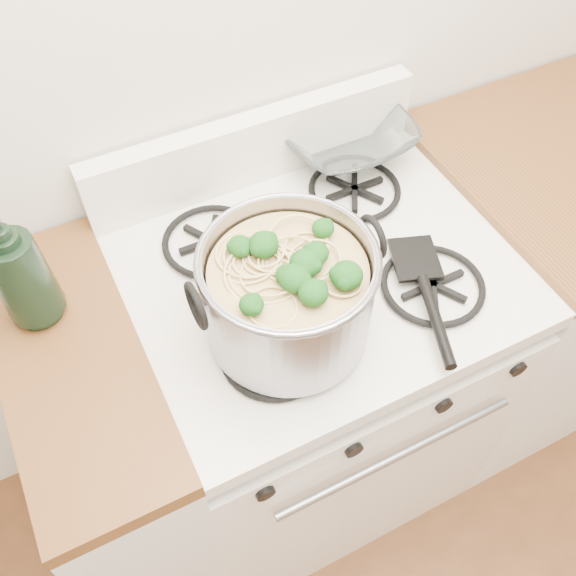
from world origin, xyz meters
The scene contains 6 objects.
gas_range centered at (0.00, 1.26, 0.44)m, with size 0.76×0.66×0.92m.
counter_left centered at (-0.51, 1.26, 0.46)m, with size 0.25×0.65×0.92m.
stock_pot centered at (-0.13, 1.15, 1.02)m, with size 0.33×0.30×0.20m.
spatula centered at (0.17, 1.18, 0.94)m, with size 0.29×0.31×0.02m, color black, non-canonical shape.
glass_bowl centered at (0.21, 1.53, 0.94)m, with size 0.12×0.12×0.03m, color white.
bottle centered at (-0.52, 1.38, 1.05)m, with size 0.10×0.10×0.27m, color black.
Camera 1 is at (-0.43, 0.56, 1.89)m, focal length 40.00 mm.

